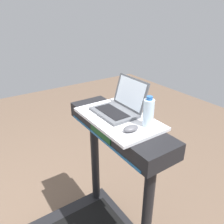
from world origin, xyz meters
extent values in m
cylinder|color=black|center=(-0.34, 0.70, 0.58)|extent=(0.07, 0.07, 0.86)
cylinder|color=black|center=(0.34, 0.70, 0.58)|extent=(0.07, 0.07, 0.86)
cube|color=black|center=(0.00, 0.70, 1.07)|extent=(0.90, 0.28, 0.11)
cube|color=#0C3F19|center=(0.00, 0.56, 1.07)|extent=(0.24, 0.01, 0.06)
cube|color=#1E598C|center=(0.00, 0.56, 1.02)|extent=(0.81, 0.00, 0.02)
cube|color=silver|center=(0.00, 0.70, 1.13)|extent=(0.60, 0.36, 0.02)
cube|color=#515459|center=(-0.06, 0.71, 1.15)|extent=(0.31, 0.22, 0.02)
cube|color=black|center=(-0.06, 0.69, 1.16)|extent=(0.26, 0.12, 0.00)
cube|color=#515459|center=(-0.06, 0.84, 1.26)|extent=(0.31, 0.07, 0.21)
cube|color=white|center=(-0.06, 0.84, 1.27)|extent=(0.27, 0.06, 0.18)
ellipsoid|color=#4C4C51|center=(0.19, 0.65, 1.16)|extent=(0.07, 0.10, 0.03)
cylinder|color=silver|center=(0.20, 0.78, 1.23)|extent=(0.07, 0.07, 0.17)
cylinder|color=#2659A5|center=(0.20, 0.78, 1.32)|extent=(0.04, 0.04, 0.02)
camera|label=1|loc=(1.09, -0.09, 1.81)|focal=36.18mm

